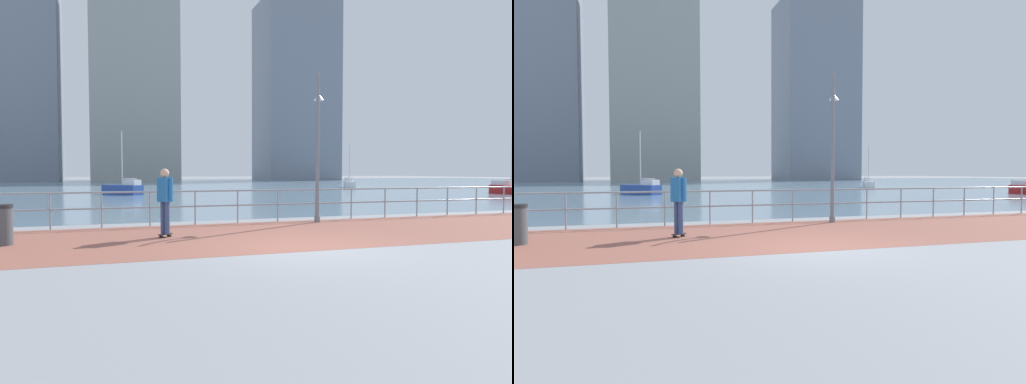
# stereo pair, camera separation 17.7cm
# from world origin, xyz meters

# --- Properties ---
(ground) EXTENTS (220.00, 220.00, 0.00)m
(ground) POSITION_xyz_m (0.00, 40.00, 0.00)
(ground) COLOR gray
(brick_paving) EXTENTS (28.00, 5.52, 0.01)m
(brick_paving) POSITION_xyz_m (0.00, 2.26, 0.00)
(brick_paving) COLOR #935647
(brick_paving) RESTS_ON ground
(harbor_water) EXTENTS (180.00, 88.00, 0.00)m
(harbor_water) POSITION_xyz_m (0.00, 50.02, 0.00)
(harbor_water) COLOR #6B899E
(harbor_water) RESTS_ON ground
(waterfront_railing) EXTENTS (25.25, 0.06, 1.09)m
(waterfront_railing) POSITION_xyz_m (0.00, 5.02, 0.75)
(waterfront_railing) COLOR #8C99A3
(waterfront_railing) RESTS_ON ground
(lamppost) EXTENTS (0.54, 0.75, 5.01)m
(lamppost) POSITION_xyz_m (2.66, 4.57, 2.77)
(lamppost) COLOR slate
(lamppost) RESTS_ON ground
(skateboarder) EXTENTS (0.39, 0.51, 1.75)m
(skateboarder) POSITION_xyz_m (-2.64, 2.50, 1.05)
(skateboarder) COLOR black
(skateboarder) RESTS_ON ground
(trash_bin) EXTENTS (0.46, 0.46, 0.93)m
(trash_bin) POSITION_xyz_m (-6.31, 2.43, 0.47)
(trash_bin) COLOR #474C51
(trash_bin) RESTS_ON ground
(sailboat_navy) EXTENTS (2.19, 3.31, 4.47)m
(sailboat_navy) POSITION_xyz_m (20.46, 33.24, 0.43)
(sailboat_navy) COLOR white
(sailboat_navy) RESTS_ON ground
(sailboat_blue) EXTENTS (2.93, 3.17, 4.64)m
(sailboat_blue) POSITION_xyz_m (-2.94, 25.14, 0.44)
(sailboat_blue) COLOR #284799
(sailboat_blue) RESTS_ON ground
(sailboat_red) EXTENTS (1.17, 3.14, 4.32)m
(sailboat_red) POSITION_xyz_m (24.71, 16.98, 0.41)
(sailboat_red) COLOR #B21E1E
(sailboat_red) RESTS_ON ground
(tower_steel) EXTENTS (14.91, 13.68, 37.87)m
(tower_steel) POSITION_xyz_m (0.72, 75.98, 18.10)
(tower_steel) COLOR #939993
(tower_steel) RESTS_ON ground
(tower_concrete) EXTENTS (16.78, 11.15, 40.39)m
(tower_concrete) POSITION_xyz_m (-20.26, 79.10, 19.36)
(tower_concrete) COLOR slate
(tower_concrete) RESTS_ON ground
(tower_brick) EXTENTS (15.11, 11.59, 37.59)m
(tower_brick) POSITION_xyz_m (32.69, 76.07, 17.96)
(tower_brick) COLOR slate
(tower_brick) RESTS_ON ground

